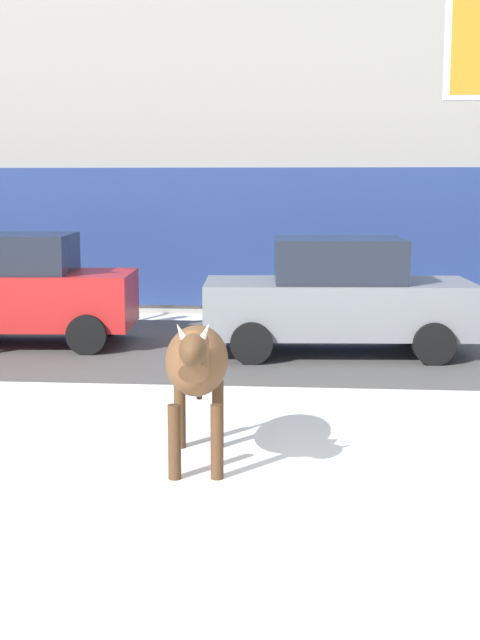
{
  "coord_description": "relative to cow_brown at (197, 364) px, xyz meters",
  "views": [
    {
      "loc": [
        0.65,
        -7.03,
        2.7
      ],
      "look_at": [
        -0.24,
        3.23,
        1.1
      ],
      "focal_mm": 49.69,
      "sensor_mm": 36.0,
      "label": 1
    }
  ],
  "objects": [
    {
      "name": "building_facade",
      "position": [
        0.48,
        12.82,
        5.49
      ],
      "size": [
        44.0,
        6.1,
        13.0
      ],
      "color": "gray",
      "rests_on": "ground"
    },
    {
      "name": "ground_plane",
      "position": [
        0.48,
        -1.16,
        -0.99
      ],
      "size": [
        120.0,
        120.0,
        0.0
      ],
      "primitive_type": "plane",
      "color": "white"
    },
    {
      "name": "car_red_hatchback",
      "position": [
        -3.72,
        6.13,
        -0.07
      ],
      "size": [
        3.61,
        2.12,
        1.86
      ],
      "color": "red",
      "rests_on": "ground"
    },
    {
      "name": "car_grey_sedan",
      "position": [
        1.47,
        5.8,
        -0.09
      ],
      "size": [
        4.31,
        2.21,
        1.84
      ],
      "color": "slate",
      "rests_on": "ground"
    },
    {
      "name": "cow_brown",
      "position": [
        0.0,
        0.0,
        0.0
      ],
      "size": [
        0.74,
        1.92,
        1.54
      ],
      "color": "brown",
      "rests_on": "ground"
    },
    {
      "name": "road_strip",
      "position": [
        0.48,
        6.14,
        -0.99
      ],
      "size": [
        60.0,
        5.6,
        0.01
      ],
      "primitive_type": "cube",
      "color": "#514F4C",
      "rests_on": "ground"
    }
  ]
}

